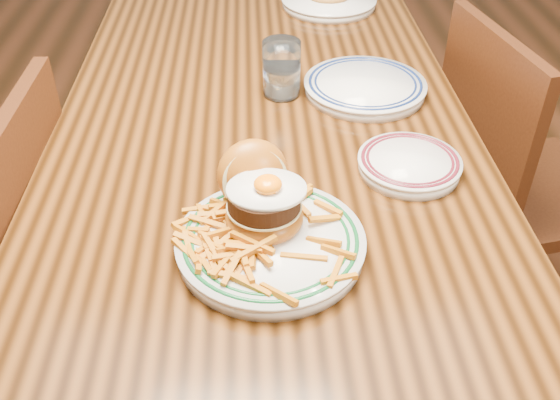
{
  "coord_description": "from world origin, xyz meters",
  "views": [
    {
      "loc": [
        -0.02,
        -1.14,
        1.41
      ],
      "look_at": [
        0.01,
        -0.41,
        0.84
      ],
      "focal_mm": 40.0,
      "sensor_mm": 36.0,
      "label": 1
    }
  ],
  "objects_px": {
    "table": "(264,149)",
    "main_plate": "(267,226)",
    "side_plate": "(409,163)",
    "chair_right": "(510,181)",
    "chair_left": "(5,278)"
  },
  "relations": [
    {
      "from": "chair_right",
      "to": "main_plate",
      "type": "height_order",
      "value": "main_plate"
    },
    {
      "from": "table",
      "to": "side_plate",
      "type": "relative_size",
      "value": 8.54
    },
    {
      "from": "table",
      "to": "side_plate",
      "type": "height_order",
      "value": "side_plate"
    },
    {
      "from": "chair_right",
      "to": "chair_left",
      "type": "bearing_deg",
      "value": 3.37
    },
    {
      "from": "chair_right",
      "to": "side_plate",
      "type": "distance_m",
      "value": 0.58
    },
    {
      "from": "chair_left",
      "to": "chair_right",
      "type": "relative_size",
      "value": 1.0
    },
    {
      "from": "table",
      "to": "main_plate",
      "type": "height_order",
      "value": "main_plate"
    },
    {
      "from": "chair_right",
      "to": "side_plate",
      "type": "bearing_deg",
      "value": 31.84
    },
    {
      "from": "chair_left",
      "to": "chair_right",
      "type": "distance_m",
      "value": 1.22
    },
    {
      "from": "main_plate",
      "to": "side_plate",
      "type": "height_order",
      "value": "main_plate"
    },
    {
      "from": "chair_left",
      "to": "chair_right",
      "type": "height_order",
      "value": "chair_left"
    },
    {
      "from": "chair_right",
      "to": "table",
      "type": "bearing_deg",
      "value": -0.11
    },
    {
      "from": "main_plate",
      "to": "side_plate",
      "type": "distance_m",
      "value": 0.32
    },
    {
      "from": "main_plate",
      "to": "table",
      "type": "bearing_deg",
      "value": 76.01
    },
    {
      "from": "table",
      "to": "side_plate",
      "type": "xyz_separation_m",
      "value": [
        0.26,
        -0.22,
        0.1
      ]
    }
  ]
}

